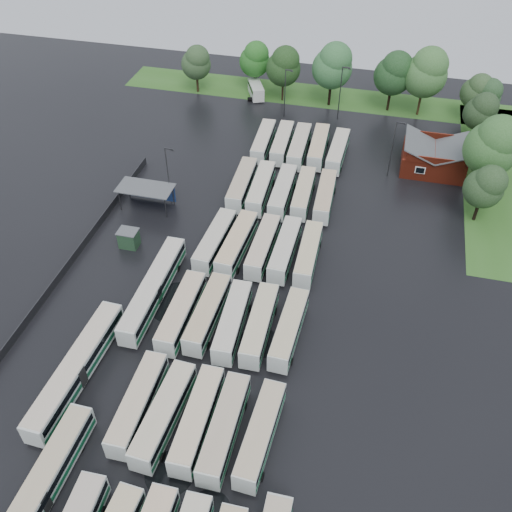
# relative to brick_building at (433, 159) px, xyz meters

# --- Properties ---
(ground) EXTENTS (160.00, 160.00, 0.00)m
(ground) POSITION_rel_brick_building_xyz_m (-24.00, -42.77, -1.87)
(ground) COLOR black
(ground) RESTS_ON ground
(brick_building) EXTENTS (10.07, 8.60, 5.39)m
(brick_building) POSITION_rel_brick_building_xyz_m (0.00, 0.00, 0.00)
(brick_building) COLOR maroon
(brick_building) RESTS_ON ground
(wash_shed) EXTENTS (8.20, 4.20, 3.58)m
(wash_shed) POSITION_rel_brick_building_xyz_m (-41.20, -20.74, 1.12)
(wash_shed) COLOR #2D2D30
(wash_shed) RESTS_ON ground
(utility_hut) EXTENTS (2.70, 2.20, 2.62)m
(utility_hut) POSITION_rel_brick_building_xyz_m (-40.20, -30.17, -0.55)
(utility_hut) COLOR #1D3B22
(utility_hut) RESTS_ON ground
(grass_strip_north) EXTENTS (80.00, 10.00, 0.01)m
(grass_strip_north) POSITION_rel_brick_building_xyz_m (-22.00, 22.03, -1.86)
(grass_strip_north) COLOR #30611F
(grass_strip_north) RESTS_ON ground
(grass_strip_east) EXTENTS (10.00, 50.00, 0.01)m
(grass_strip_east) POSITION_rel_brick_building_xyz_m (10.00, 0.03, -1.86)
(grass_strip_east) COLOR #30611F
(grass_strip_east) RESTS_ON ground
(west_fence) EXTENTS (0.10, 50.00, 1.20)m
(west_fence) POSITION_rel_brick_building_xyz_m (-46.20, -34.77, -1.27)
(west_fence) COLOR #2D2D30
(west_fence) RESTS_ON ground
(bus_r1c0) EXTENTS (2.63, 11.43, 3.17)m
(bus_r1c0) POSITION_rel_brick_building_xyz_m (-28.30, -54.82, -0.12)
(bus_r1c0) COLOR silver
(bus_r1c0) RESTS_ON ground
(bus_r1c1) EXTENTS (3.02, 11.68, 3.22)m
(bus_r1c1) POSITION_rel_brick_building_xyz_m (-25.27, -55.42, -0.09)
(bus_r1c1) COLOR silver
(bus_r1c1) RESTS_ON ground
(bus_r1c2) EXTENTS (2.63, 11.49, 3.19)m
(bus_r1c2) POSITION_rel_brick_building_xyz_m (-21.86, -55.14, -0.11)
(bus_r1c2) COLOR silver
(bus_r1c2) RESTS_ON ground
(bus_r1c3) EXTENTS (2.53, 11.49, 3.19)m
(bus_r1c3) POSITION_rel_brick_building_xyz_m (-18.99, -55.41, -0.11)
(bus_r1c3) COLOR silver
(bus_r1c3) RESTS_ON ground
(bus_r1c4) EXTENTS (2.81, 11.18, 3.09)m
(bus_r1c4) POSITION_rel_brick_building_xyz_m (-15.42, -55.14, -0.17)
(bus_r1c4) COLOR silver
(bus_r1c4) RESTS_ON ground
(bus_r2c0) EXTENTS (2.53, 11.67, 3.25)m
(bus_r2c0) POSITION_rel_brick_building_xyz_m (-28.30, -41.87, -0.08)
(bus_r2c0) COLOR silver
(bus_r2c0) RESTS_ON ground
(bus_r2c1) EXTENTS (2.60, 11.40, 3.16)m
(bus_r2c1) POSITION_rel_brick_building_xyz_m (-25.24, -41.25, -0.13)
(bus_r2c1) COLOR silver
(bus_r2c1) RESTS_ON ground
(bus_r2c2) EXTENTS (2.94, 11.37, 3.14)m
(bus_r2c2) POSITION_rel_brick_building_xyz_m (-22.05, -41.73, -0.14)
(bus_r2c2) COLOR silver
(bus_r2c2) RESTS_ON ground
(bus_r2c3) EXTENTS (2.70, 11.39, 3.15)m
(bus_r2c3) POSITION_rel_brick_building_xyz_m (-18.87, -41.45, -0.13)
(bus_r2c3) COLOR silver
(bus_r2c3) RESTS_ON ground
(bus_r2c4) EXTENTS (2.70, 11.14, 3.08)m
(bus_r2c4) POSITION_rel_brick_building_xyz_m (-15.44, -41.23, -0.17)
(bus_r2c4) COLOR silver
(bus_r2c4) RESTS_ON ground
(bus_r3c0) EXTENTS (2.96, 11.53, 3.18)m
(bus_r3c0) POSITION_rel_brick_building_xyz_m (-28.35, -28.27, -0.12)
(bus_r3c0) COLOR silver
(bus_r3c0) RESTS_ON ground
(bus_r3c1) EXTENTS (3.03, 11.79, 3.25)m
(bus_r3c1) POSITION_rel_brick_building_xyz_m (-25.30, -28.18, -0.08)
(bus_r3c1) COLOR silver
(bus_r3c1) RESTS_ON ground
(bus_r3c2) EXTENTS (2.48, 11.23, 3.12)m
(bus_r3c2) POSITION_rel_brick_building_xyz_m (-21.81, -27.76, -0.15)
(bus_r3c2) COLOR silver
(bus_r3c2) RESTS_ON ground
(bus_r3c3) EXTENTS (2.50, 11.34, 3.15)m
(bus_r3c3) POSITION_rel_brick_building_xyz_m (-18.79, -27.66, -0.13)
(bus_r3c3) COLOR silver
(bus_r3c3) RESTS_ON ground
(bus_r3c4) EXTENTS (2.59, 11.11, 3.08)m
(bus_r3c4) POSITION_rel_brick_building_xyz_m (-15.62, -27.73, -0.17)
(bus_r3c4) COLOR silver
(bus_r3c4) RESTS_ON ground
(bus_r4c0) EXTENTS (2.91, 11.75, 3.25)m
(bus_r4c0) POSITION_rel_brick_building_xyz_m (-28.33, -14.38, -0.08)
(bus_r4c0) COLOR silver
(bus_r4c0) RESTS_ON ground
(bus_r4c1) EXTENTS (2.93, 11.66, 3.22)m
(bus_r4c1) POSITION_rel_brick_building_xyz_m (-25.29, -14.63, -0.10)
(bus_r4c1) COLOR silver
(bus_r4c1) RESTS_ON ground
(bus_r4c2) EXTENTS (2.66, 11.56, 3.21)m
(bus_r4c2) POSITION_rel_brick_building_xyz_m (-21.89, -14.69, -0.10)
(bus_r4c2) COLOR silver
(bus_r4c2) RESTS_ON ground
(bus_r4c3) EXTENTS (2.75, 11.14, 3.08)m
(bus_r4c3) POSITION_rel_brick_building_xyz_m (-18.80, -14.22, -0.17)
(bus_r4c3) COLOR silver
(bus_r4c3) RESTS_ON ground
(bus_r4c4) EXTENTS (2.75, 11.14, 3.08)m
(bus_r4c4) POSITION_rel_brick_building_xyz_m (-15.52, -14.24, -0.17)
(bus_r4c4) COLOR silver
(bus_r4c4) RESTS_ON ground
(bus_r5c0) EXTENTS (2.89, 11.32, 3.12)m
(bus_r5c0) POSITION_rel_brick_building_xyz_m (-28.21, -0.88, -0.15)
(bus_r5c0) COLOR silver
(bus_r5c0) RESTS_ON ground
(bus_r5c1) EXTENTS (2.88, 11.35, 3.13)m
(bus_r5c1) POSITION_rel_brick_building_xyz_m (-25.01, -0.63, -0.14)
(bus_r5c1) COLOR silver
(bus_r5c1) RESTS_ON ground
(bus_r5c2) EXTENTS (2.83, 11.71, 3.24)m
(bus_r5c2) POSITION_rel_brick_building_xyz_m (-21.96, -1.11, -0.08)
(bus_r5c2) COLOR silver
(bus_r5c2) RESTS_ON ground
(bus_r5c3) EXTENTS (2.87, 11.57, 3.20)m
(bus_r5c3) POSITION_rel_brick_building_xyz_m (-18.80, -0.42, -0.11)
(bus_r5c3) COLOR silver
(bus_r5c3) RESTS_ON ground
(bus_r5c4) EXTENTS (2.63, 11.32, 3.14)m
(bus_r5c4) POSITION_rel_brick_building_xyz_m (-15.46, -0.96, -0.14)
(bus_r5c4) COLOR silver
(bus_r5c4) RESTS_ON ground
(artic_bus_west_a) EXTENTS (2.53, 16.78, 3.11)m
(artic_bus_west_a) POSITION_rel_brick_building_xyz_m (-33.21, -65.58, -0.14)
(artic_bus_west_a) COLOR silver
(artic_bus_west_a) RESTS_ON ground
(artic_bus_west_b) EXTENTS (2.51, 17.07, 3.17)m
(artic_bus_west_b) POSITION_rel_brick_building_xyz_m (-33.00, -38.93, -0.11)
(artic_bus_west_b) COLOR silver
(artic_bus_west_b) RESTS_ON ground
(artic_bus_west_c) EXTENTS (3.04, 17.60, 3.25)m
(artic_bus_west_c) POSITION_rel_brick_building_xyz_m (-36.38, -52.38, -0.06)
(artic_bus_west_c) COLOR silver
(artic_bus_west_c) RESTS_ON ground
(minibus) EXTENTS (4.57, 6.47, 2.66)m
(minibus) POSITION_rel_brick_building_xyz_m (-34.45, 18.70, -0.39)
(minibus) COLOR silver
(minibus) RESTS_ON ground
(tree_north_0) EXTENTS (5.81, 5.81, 9.63)m
(tree_north_0) POSITION_rel_brick_building_xyz_m (-46.24, 17.96, 4.32)
(tree_north_0) COLOR #362516
(tree_north_0) RESTS_ON ground
(tree_north_1) EXTENTS (6.04, 6.04, 10.01)m
(tree_north_1) POSITION_rel_brick_building_xyz_m (-35.36, 21.70, 4.58)
(tree_north_1) COLOR black
(tree_north_1) RESTS_ON ground
(tree_north_2) EXTENTS (6.59, 6.59, 10.92)m
(tree_north_2) POSITION_rel_brick_building_xyz_m (-28.89, 18.45, 5.16)
(tree_north_2) COLOR black
(tree_north_2) RESTS_ON ground
(tree_north_3) EXTENTS (7.53, 7.53, 12.47)m
(tree_north_3) POSITION_rel_brick_building_xyz_m (-19.64, 18.64, 6.16)
(tree_north_3) COLOR black
(tree_north_3) RESTS_ON ground
(tree_north_4) EXTENTS (7.05, 7.05, 11.67)m
(tree_north_4) POSITION_rel_brick_building_xyz_m (-8.41, 19.20, 5.64)
(tree_north_4) COLOR black
(tree_north_4) RESTS_ON ground
(tree_north_5) EXTENTS (7.94, 7.94, 13.15)m
(tree_north_5) POSITION_rel_brick_building_xyz_m (-2.79, 18.77, 6.59)
(tree_north_5) COLOR #3B2916
(tree_north_5) RESTS_ON ground
(tree_north_6) EXTENTS (5.52, 5.52, 9.15)m
(tree_north_6) POSITION_rel_brick_building_xyz_m (6.59, 18.86, 4.02)
(tree_north_6) COLOR black
(tree_north_6) RESTS_ON ground
(tree_east_0) EXTENTS (5.68, 5.65, 9.36)m
(tree_east_0) POSITION_rel_brick_building_xyz_m (6.52, -12.47, 4.15)
(tree_east_0) COLOR black
(tree_east_0) RESTS_ON ground
(tree_east_1) EXTENTS (8.02, 8.02, 13.29)m
(tree_east_1) POSITION_rel_brick_building_xyz_m (7.33, -5.22, 6.68)
(tree_east_1) COLOR black
(tree_east_1) RESTS_ON ground
(tree_east_2) EXTENTS (5.25, 5.25, 8.70)m
(tree_east_2) POSITION_rel_brick_building_xyz_m (9.90, 1.01, 3.72)
(tree_east_2) COLOR #2D2117
(tree_east_2) RESTS_ON ground
(tree_east_3) EXTENTS (5.65, 5.65, 9.37)m
(tree_east_3) POSITION_rel_brick_building_xyz_m (6.94, 10.64, 4.16)
(tree_east_3) COLOR black
(tree_east_3) RESTS_ON ground
(tree_east_4) EXTENTS (5.31, 5.31, 8.79)m
(tree_east_4) POSITION_rel_brick_building_xyz_m (8.31, 18.12, 3.79)
(tree_east_4) COLOR #3A2316
(tree_east_4) RESTS_ON ground
(lamp_post_ne) EXTENTS (1.50, 0.29, 9.72)m
(lamp_post_ne) POSITION_rel_brick_building_xyz_m (-6.72, -3.84, 3.78)
(lamp_post_ne) COLOR #2D2D30
(lamp_post_ne) RESTS_ON ground
(lamp_post_nw) EXTENTS (1.46, 0.28, 9.46)m
(lamp_post_nw) POSITION_rel_brick_building_xyz_m (-38.16, -19.07, 3.63)
(lamp_post_nw) COLOR #2D2D30
(lamp_post_nw) RESTS_ON ground
(lamp_post_back_w) EXTENTS (1.43, 0.28, 9.27)m
(lamp_post_back_w) POSITION_rel_brick_building_xyz_m (-27.13, 11.79, 3.52)
(lamp_post_back_w) COLOR #2D2D30
(lamp_post_back_w) RESTS_ON ground
(lamp_post_back_e) EXTENTS (1.56, 0.30, 10.11)m
(lamp_post_back_e) POSITION_rel_brick_building_xyz_m (-17.25, 13.42, 4.01)
(lamp_post_back_e) COLOR #2D2D30
(lamp_post_back_e) RESTS_ON ground
(puddle_0) EXTENTS (4.77, 4.77, 0.01)m
(puddle_0) POSITION_rel_brick_building_xyz_m (-23.02, -60.33, -1.86)
(puddle_0) COLOR black
(puddle_0) RESTS_ON ground
(puddle_1) EXTENTS (4.01, 4.01, 0.01)m
(puddle_1) POSITION_rel_brick_building_xyz_m (-18.33, -62.80, -1.86)
(puddle_1) COLOR black
(puddle_1) RESTS_ON ground
(puddle_2) EXTENTS (7.46, 7.46, 0.01)m
(puddle_2) POSITION_rel_brick_building_xyz_m (-29.86, -38.90, -1.86)
(puddle_2) COLOR black
(puddle_2) RESTS_ON ground
(puddle_3) EXTENTS (4.77, 4.77, 0.01)m
(puddle_3) POSITION_rel_brick_building_xyz_m (-18.65, -42.64, -1.86)
(puddle_3) COLOR black
(puddle_3) RESTS_ON ground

